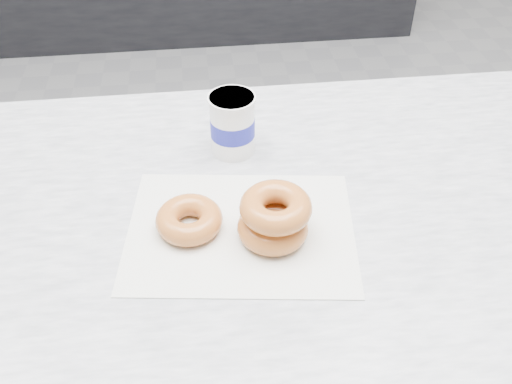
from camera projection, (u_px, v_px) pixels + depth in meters
ground at (233, 287)px, 1.93m from camera, size 5.00×5.00×0.00m
counter at (252, 371)px, 1.18m from camera, size 3.06×0.76×0.90m
wax_paper at (241, 230)px, 0.86m from camera, size 0.37×0.30×0.00m
donut_single at (189, 220)px, 0.85m from camera, size 0.13×0.13×0.04m
donut_stack at (274, 217)px, 0.83m from camera, size 0.13×0.13×0.07m
coffee_cup at (232, 124)px, 0.98m from camera, size 0.08×0.08×0.11m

